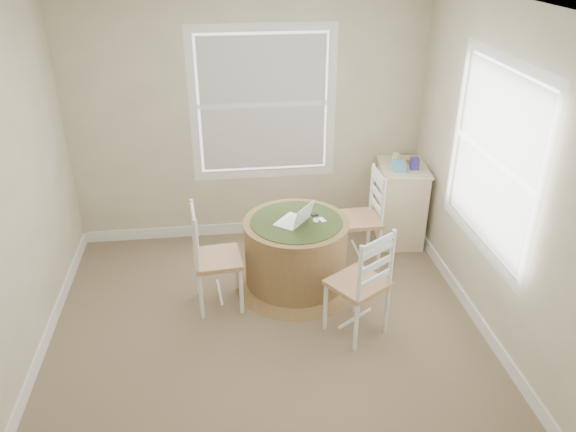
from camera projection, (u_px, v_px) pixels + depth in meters
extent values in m
cube|color=#79614D|center=(268.00, 337.00, 4.67)|extent=(3.60, 3.60, 0.02)
cube|color=white|center=(260.00, 3.00, 3.46)|extent=(3.60, 3.60, 0.02)
cube|color=#B5AA8E|center=(248.00, 119.00, 5.66)|extent=(3.60, 0.02, 2.60)
cube|color=#B5AA8E|center=(301.00, 369.00, 2.47)|extent=(3.60, 0.02, 2.60)
cube|color=#B5AA8E|center=(3.00, 209.00, 3.86)|extent=(0.02, 3.60, 2.60)
cube|color=#B5AA8E|center=(501.00, 182.00, 4.27)|extent=(0.02, 3.60, 2.60)
cube|color=white|center=(252.00, 227.00, 6.21)|extent=(3.60, 0.02, 0.12)
cube|color=white|center=(42.00, 349.00, 4.44)|extent=(0.02, 3.60, 0.12)
cube|color=white|center=(474.00, 313.00, 4.84)|extent=(0.02, 3.60, 0.12)
cylinder|color=olive|center=(296.00, 251.00, 5.16)|extent=(0.94, 0.94, 0.61)
cone|color=olive|center=(296.00, 282.00, 5.32)|extent=(1.14, 1.14, 0.07)
cylinder|color=olive|center=(296.00, 223.00, 5.03)|extent=(0.96, 0.96, 0.03)
cylinder|color=#3B4A20|center=(296.00, 222.00, 5.02)|extent=(0.83, 0.83, 0.01)
cone|color=#3B4A20|center=(296.00, 227.00, 5.04)|extent=(0.92, 0.92, 0.10)
cube|color=white|center=(291.00, 222.00, 5.01)|extent=(0.35, 0.36, 0.02)
cube|color=silver|center=(291.00, 221.00, 5.00)|extent=(0.24, 0.26, 0.00)
cube|color=black|center=(304.00, 215.00, 4.90)|extent=(0.23, 0.27, 0.19)
ellipsoid|color=white|center=(316.00, 221.00, 5.02)|extent=(0.08, 0.10, 0.03)
cube|color=#B7BABF|center=(322.00, 220.00, 5.04)|extent=(0.07, 0.10, 0.02)
cube|color=black|center=(314.00, 215.00, 5.12)|extent=(0.07, 0.07, 0.02)
cube|color=beige|center=(400.00, 204.00, 5.93)|extent=(0.51, 0.65, 0.82)
cube|color=beige|center=(404.00, 167.00, 5.73)|extent=(0.54, 0.69, 0.02)
cube|color=beige|center=(375.00, 225.00, 6.04)|extent=(0.07, 0.51, 0.18)
cube|color=beige|center=(377.00, 204.00, 5.93)|extent=(0.07, 0.51, 0.18)
cube|color=beige|center=(379.00, 183.00, 5.81)|extent=(0.07, 0.51, 0.18)
cube|color=#55A6C4|center=(399.00, 166.00, 5.59)|extent=(0.13, 0.13, 0.10)
cube|color=#DEA14E|center=(409.00, 160.00, 5.79)|extent=(0.16, 0.12, 0.06)
cube|color=#323090|center=(416.00, 164.00, 5.63)|extent=(0.09, 0.09, 0.12)
cylinder|color=beige|center=(395.00, 157.00, 5.83)|extent=(0.07, 0.07, 0.09)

